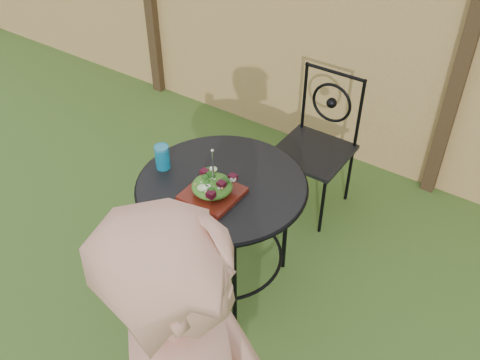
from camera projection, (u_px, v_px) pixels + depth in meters
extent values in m
plane|color=#254315|center=(86.00, 300.00, 3.13)|extent=(60.00, 60.00, 0.00)
cube|color=tan|center=(286.00, 28.00, 3.97)|extent=(8.00, 0.05, 1.80)
cube|color=black|center=(461.00, 71.00, 3.34)|extent=(0.09, 0.09, 1.90)
cylinder|color=black|center=(222.00, 184.00, 2.83)|extent=(0.90, 0.90, 0.02)
torus|color=black|center=(222.00, 185.00, 2.84)|extent=(0.92, 0.92, 0.02)
torus|color=black|center=(224.00, 254.00, 3.17)|extent=(0.70, 0.70, 0.02)
cylinder|color=black|center=(286.00, 225.00, 3.12)|extent=(0.03, 0.03, 0.71)
cylinder|color=black|center=(214.00, 192.00, 3.35)|extent=(0.03, 0.03, 0.71)
cylinder|color=black|center=(158.00, 242.00, 3.01)|extent=(0.03, 0.03, 0.71)
cylinder|color=black|center=(234.00, 282.00, 2.78)|extent=(0.03, 0.03, 0.71)
cube|color=black|center=(313.00, 152.00, 3.51)|extent=(0.46, 0.46, 0.03)
cylinder|color=black|center=(335.00, 72.00, 3.34)|extent=(0.42, 0.02, 0.02)
torus|color=black|center=(332.00, 103.00, 3.48)|extent=(0.28, 0.02, 0.28)
cylinder|color=black|center=(270.00, 184.00, 3.62)|extent=(0.02, 0.02, 0.44)
cylinder|color=black|center=(322.00, 206.00, 3.44)|extent=(0.02, 0.02, 0.44)
cylinder|color=black|center=(299.00, 155.00, 3.87)|extent=(0.02, 0.02, 0.44)
cylinder|color=black|center=(349.00, 175.00, 3.70)|extent=(0.02, 0.02, 0.44)
cylinder|color=black|center=(304.00, 97.00, 3.58)|extent=(0.02, 0.02, 0.50)
cylinder|color=black|center=(359.00, 115.00, 3.40)|extent=(0.02, 0.02, 0.50)
cube|color=#46170A|center=(213.00, 194.00, 2.74)|extent=(0.27, 0.27, 0.02)
ellipsoid|color=#235614|center=(212.00, 186.00, 2.71)|extent=(0.21, 0.21, 0.08)
cylinder|color=silver|center=(213.00, 166.00, 2.62)|extent=(0.01, 0.01, 0.18)
cylinder|color=#0D7097|center=(162.00, 157.00, 2.89)|extent=(0.08, 0.08, 0.14)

